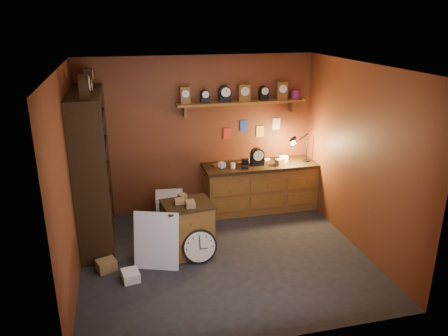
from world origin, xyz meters
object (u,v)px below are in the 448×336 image
shelving_unit (90,163)px  low_cabinet (188,226)px  big_round_clock (199,246)px  workbench (262,184)px

shelving_unit → low_cabinet: size_ratio=2.95×
shelving_unit → low_cabinet: (1.31, -0.73, -0.83)m
low_cabinet → big_round_clock: 0.36m
workbench → big_round_clock: (-1.42, -1.53, -0.23)m
shelving_unit → workbench: (2.84, 0.49, -0.78)m
shelving_unit → low_cabinet: bearing=-29.2°
workbench → low_cabinet: (-1.53, -1.23, -0.05)m
shelving_unit → low_cabinet: shelving_unit is taller
workbench → low_cabinet: 1.96m
big_round_clock → workbench: bearing=47.0°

